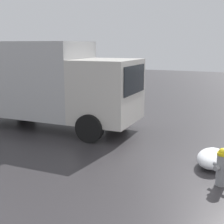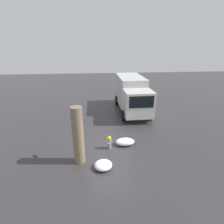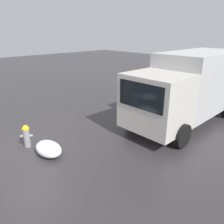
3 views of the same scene
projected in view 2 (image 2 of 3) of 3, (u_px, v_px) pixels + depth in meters
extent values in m
plane|color=#333033|center=(109.00, 148.00, 10.74)|extent=(60.00, 60.00, 0.00)
cylinder|color=gray|center=(109.00, 143.00, 10.61)|extent=(0.23, 0.23, 0.70)
cylinder|color=yellow|center=(109.00, 138.00, 10.47)|extent=(0.25, 0.25, 0.06)
sphere|color=yellow|center=(109.00, 138.00, 10.46)|extent=(0.20, 0.20, 0.20)
cylinder|color=gray|center=(107.00, 142.00, 10.66)|extent=(0.15, 0.15, 0.11)
cylinder|color=gray|center=(108.00, 143.00, 10.45)|extent=(0.13, 0.13, 0.09)
cylinder|color=gray|center=(111.00, 141.00, 10.72)|extent=(0.13, 0.13, 0.09)
cylinder|color=#7F6B51|center=(78.00, 136.00, 8.98)|extent=(0.58, 0.58, 3.16)
cylinder|color=#7F6B51|center=(77.00, 118.00, 8.90)|extent=(0.66, 0.16, 0.53)
cube|color=beige|center=(138.00, 103.00, 14.17)|extent=(1.96, 2.30, 2.09)
cube|color=black|center=(142.00, 102.00, 13.11)|extent=(0.05, 1.91, 0.92)
cube|color=#BCBCBC|center=(130.00, 90.00, 17.08)|extent=(4.60, 2.32, 2.68)
cylinder|color=black|center=(150.00, 114.00, 14.75)|extent=(0.90, 0.29, 0.90)
cylinder|color=black|center=(124.00, 115.00, 14.52)|extent=(0.90, 0.29, 0.90)
cylinder|color=black|center=(138.00, 99.00, 18.74)|extent=(0.90, 0.29, 0.90)
cylinder|color=black|center=(117.00, 100.00, 18.51)|extent=(0.90, 0.29, 0.90)
ellipsoid|color=white|center=(125.00, 142.00, 11.04)|extent=(0.75, 1.19, 0.44)
ellipsoid|color=white|center=(103.00, 165.00, 8.97)|extent=(0.90, 0.92, 0.37)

